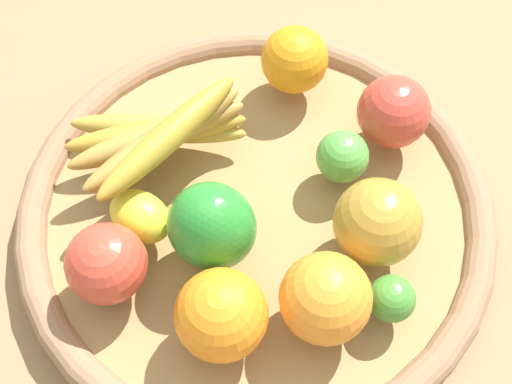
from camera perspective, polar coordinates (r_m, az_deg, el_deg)
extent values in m
plane|color=#99714C|center=(0.72, 0.00, -2.61)|extent=(2.40, 2.40, 0.00)
cylinder|color=#A27F4D|center=(0.70, 0.00, -2.07)|extent=(0.44, 0.44, 0.03)
torus|color=#976E50|center=(0.69, 0.00, -1.51)|extent=(0.47, 0.47, 0.03)
ellipsoid|color=gold|center=(0.72, -7.90, 5.08)|extent=(0.11, 0.17, 0.03)
ellipsoid|color=#B78F2E|center=(0.70, -8.04, 4.73)|extent=(0.07, 0.18, 0.03)
ellipsoid|color=#B88739|center=(0.68, -7.93, 4.56)|extent=(0.03, 0.18, 0.03)
ellipsoid|color=#AF853C|center=(0.66, -7.45, 4.32)|extent=(0.08, 0.18, 0.03)
ellipsoid|color=#B5902D|center=(0.65, -7.05, 4.51)|extent=(0.10, 0.17, 0.03)
sphere|color=#D04531|center=(0.62, -11.96, -5.67)|extent=(0.10, 0.10, 0.07)
sphere|color=#C94133|center=(0.71, 11.02, 6.36)|extent=(0.10, 0.10, 0.07)
ellipsoid|color=green|center=(0.61, -3.58, -2.79)|extent=(0.11, 0.11, 0.09)
sphere|color=orange|center=(0.59, 5.62, -8.51)|extent=(0.08, 0.08, 0.08)
ellipsoid|color=yellow|center=(0.65, -9.30, -1.95)|extent=(0.08, 0.07, 0.05)
sphere|color=#468F34|center=(0.62, 10.86, -8.43)|extent=(0.04, 0.04, 0.04)
sphere|color=#B6882E|center=(0.63, 9.75, -2.41)|extent=(0.11, 0.11, 0.08)
sphere|color=orange|center=(0.59, -2.82, -9.85)|extent=(0.11, 0.11, 0.08)
sphere|color=orange|center=(0.74, 3.13, 10.59)|extent=(0.07, 0.07, 0.07)
sphere|color=#55A943|center=(0.68, 7.06, 2.72)|extent=(0.06, 0.06, 0.05)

